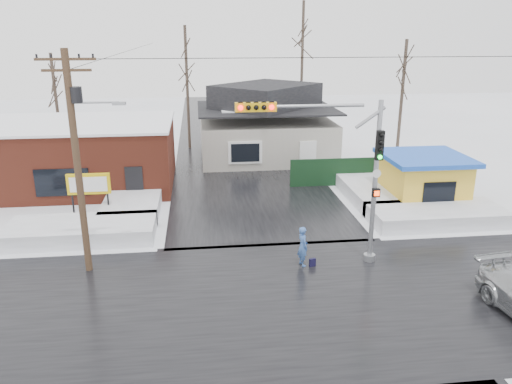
{
  "coord_description": "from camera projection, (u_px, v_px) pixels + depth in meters",
  "views": [
    {
      "loc": [
        -3.24,
        -16.12,
        9.63
      ],
      "look_at": [
        -0.86,
        4.08,
        3.0
      ],
      "focal_mm": 35.0,
      "sensor_mm": 36.0,
      "label": 1
    }
  ],
  "objects": [
    {
      "name": "ground",
      "position": [
        292.0,
        301.0,
        18.56
      ],
      "size": [
        120.0,
        120.0,
        0.0
      ],
      "primitive_type": "plane",
      "color": "white",
      "rests_on": "ground"
    },
    {
      "name": "road_ns",
      "position": [
        292.0,
        301.0,
        18.56
      ],
      "size": [
        10.0,
        120.0,
        0.02
      ],
      "primitive_type": "cube",
      "color": "black",
      "rests_on": "ground"
    },
    {
      "name": "road_ew",
      "position": [
        292.0,
        301.0,
        18.56
      ],
      "size": [
        120.0,
        10.0,
        0.02
      ],
      "primitive_type": "cube",
      "color": "black",
      "rests_on": "ground"
    },
    {
      "name": "snowbank_nw",
      "position": [
        82.0,
        231.0,
        24.05
      ],
      "size": [
        7.0,
        3.0,
        0.8
      ],
      "primitive_type": "cube",
      "color": "white",
      "rests_on": "ground"
    },
    {
      "name": "snowbank_ne",
      "position": [
        437.0,
        215.0,
        26.05
      ],
      "size": [
        7.0,
        3.0,
        0.8
      ],
      "primitive_type": "cube",
      "color": "white",
      "rests_on": "ground"
    },
    {
      "name": "snowbank_nside_w",
      "position": [
        136.0,
        196.0,
        29.0
      ],
      "size": [
        3.0,
        8.0,
        0.8
      ],
      "primitive_type": "cube",
      "color": "white",
      "rests_on": "ground"
    },
    {
      "name": "snowbank_nside_e",
      "position": [
        368.0,
        188.0,
        30.55
      ],
      "size": [
        3.0,
        8.0,
        0.8
      ],
      "primitive_type": "cube",
      "color": "white",
      "rests_on": "ground"
    },
    {
      "name": "traffic_signal",
      "position": [
        340.0,
        161.0,
        20.23
      ],
      "size": [
        6.05,
        0.68,
        7.0
      ],
      "color": "gray",
      "rests_on": "ground"
    },
    {
      "name": "utility_pole",
      "position": [
        78.0,
        152.0,
        19.41
      ],
      "size": [
        3.15,
        0.44,
        9.0
      ],
      "color": "#382619",
      "rests_on": "ground"
    },
    {
      "name": "brick_building",
      "position": [
        77.0,
        154.0,
        31.81
      ],
      "size": [
        12.2,
        8.2,
        4.12
      ],
      "color": "maroon",
      "rests_on": "ground"
    },
    {
      "name": "marquee_sign",
      "position": [
        89.0,
        185.0,
        25.94
      ],
      "size": [
        2.2,
        0.21,
        2.55
      ],
      "color": "black",
      "rests_on": "ground"
    },
    {
      "name": "house",
      "position": [
        266.0,
        124.0,
        38.75
      ],
      "size": [
        10.4,
        8.4,
        5.76
      ],
      "color": "#ACA69B",
      "rests_on": "ground"
    },
    {
      "name": "kiosk",
      "position": [
        423.0,
        179.0,
        28.6
      ],
      "size": [
        4.6,
        4.6,
        2.88
      ],
      "color": "yellow",
      "rests_on": "ground"
    },
    {
      "name": "fence",
      "position": [
        351.0,
        172.0,
        32.23
      ],
      "size": [
        8.0,
        0.12,
        1.8
      ],
      "primitive_type": "cube",
      "color": "black",
      "rests_on": "ground"
    },
    {
      "name": "tree_far_left",
      "position": [
        186.0,
        52.0,
        40.21
      ],
      "size": [
        3.0,
        3.0,
        10.0
      ],
      "color": "#332821",
      "rests_on": "ground"
    },
    {
      "name": "tree_far_mid",
      "position": [
        303.0,
        31.0,
        42.71
      ],
      "size": [
        3.0,
        3.0,
        12.0
      ],
      "color": "#332821",
      "rests_on": "ground"
    },
    {
      "name": "tree_far_right",
      "position": [
        405.0,
        65.0,
        36.56
      ],
      "size": [
        3.0,
        3.0,
        9.0
      ],
      "color": "#332821",
      "rests_on": "ground"
    },
    {
      "name": "tree_far_west",
      "position": [
        53.0,
        75.0,
        37.7
      ],
      "size": [
        3.0,
        3.0,
        8.0
      ],
      "color": "#332821",
      "rests_on": "ground"
    },
    {
      "name": "pedestrian",
      "position": [
        303.0,
        247.0,
        21.14
      ],
      "size": [
        0.55,
        0.71,
        1.75
      ],
      "primitive_type": "imported",
      "rotation": [
        0.0,
        0.0,
        1.79
      ],
      "color": "#3B60A5",
      "rests_on": "ground"
    },
    {
      "name": "shopping_bag",
      "position": [
        312.0,
        263.0,
        21.23
      ],
      "size": [
        0.3,
        0.21,
        0.35
      ],
      "primitive_type": "cube",
      "rotation": [
        0.0,
        0.0,
        0.38
      ],
      "color": "black",
      "rests_on": "ground"
    }
  ]
}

